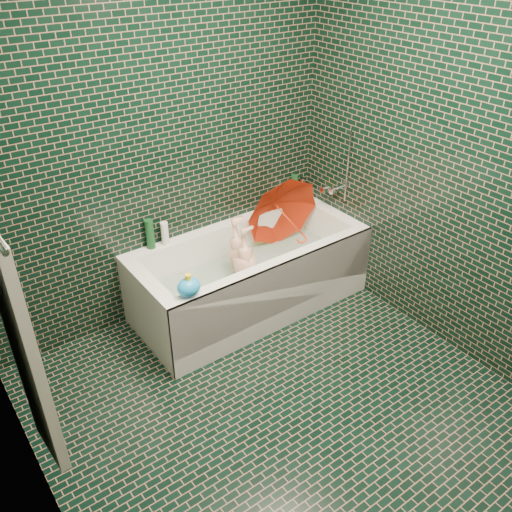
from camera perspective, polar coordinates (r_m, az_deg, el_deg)
floor at (r=3.34m, az=3.45°, el=-16.38°), size 2.80×2.80×0.00m
wall_back at (r=3.63m, az=-10.21°, el=11.39°), size 2.80×0.00×2.80m
wall_left at (r=2.10m, az=-24.39°, el=-7.92°), size 0.00×2.80×2.80m
wall_right at (r=3.46m, az=21.31°, el=8.67°), size 0.00×2.80×2.80m
bathtub at (r=4.01m, az=-0.51°, el=-2.75°), size 1.70×0.75×0.55m
bath_mat at (r=4.05m, az=-0.65°, el=-3.28°), size 1.35×0.47×0.01m
water at (r=3.97m, az=-0.67°, el=-1.58°), size 1.48×0.53×0.00m
towel at (r=2.42m, az=-23.30°, el=-8.45°), size 0.08×0.44×1.12m
faucet at (r=4.20m, az=8.52°, el=7.40°), size 0.18×0.19×0.55m
child at (r=3.90m, az=-0.99°, el=-2.08°), size 0.93×0.53×0.28m
umbrella at (r=4.09m, az=3.53°, el=3.82°), size 0.77×0.74×0.78m
soap_bottle_a at (r=4.46m, az=4.62°, el=6.00°), size 0.11×0.11×0.23m
soap_bottle_b at (r=4.50m, az=4.80°, el=6.24°), size 0.08×0.08×0.17m
soap_bottle_c at (r=4.46m, az=4.08°, el=6.01°), size 0.13×0.13×0.15m
bottle_right_tall at (r=4.41m, az=4.05°, el=7.21°), size 0.06×0.06×0.21m
bottle_right_pump at (r=4.44m, az=4.80°, el=7.13°), size 0.06×0.06×0.18m
bottle_left_tall at (r=3.79m, az=-11.11°, el=2.28°), size 0.07×0.07×0.21m
bottle_left_short at (r=3.82m, az=-9.57°, el=2.35°), size 0.05×0.05×0.17m
rubber_duck at (r=4.39m, az=3.54°, el=6.22°), size 0.11×0.08×0.09m
bath_toy at (r=3.29m, az=-7.08°, el=-3.23°), size 0.15×0.12×0.15m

